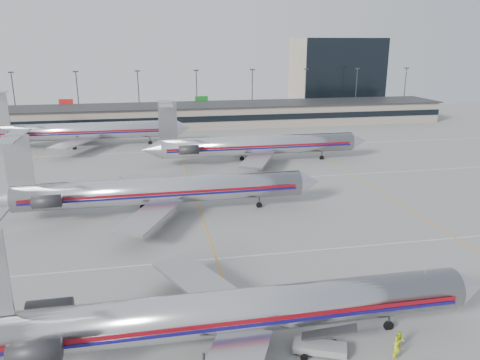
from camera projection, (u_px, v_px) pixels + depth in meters
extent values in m
plane|color=gray|center=(232.00, 306.00, 42.98)|extent=(260.00, 260.00, 0.00)
cube|color=silver|center=(216.00, 259.00, 52.39)|extent=(160.00, 0.15, 0.02)
cube|color=gray|center=(171.00, 116.00, 134.38)|extent=(160.00, 16.00, 6.00)
cube|color=black|center=(173.00, 120.00, 126.70)|extent=(160.00, 0.20, 1.60)
cube|color=#2D2D30|center=(171.00, 106.00, 133.51)|extent=(162.00, 17.00, 0.30)
cylinder|color=#38383D|center=(14.00, 99.00, 137.90)|extent=(0.30, 0.30, 15.00)
cube|color=#2D2D30|center=(11.00, 72.00, 135.76)|extent=(1.60, 0.40, 0.35)
cylinder|color=#38383D|center=(78.00, 97.00, 141.26)|extent=(0.30, 0.30, 15.00)
cube|color=#2D2D30|center=(76.00, 72.00, 139.12)|extent=(1.60, 0.40, 0.35)
cylinder|color=#38383D|center=(139.00, 96.00, 144.62)|extent=(0.30, 0.30, 15.00)
cube|color=#2D2D30|center=(137.00, 71.00, 142.48)|extent=(1.60, 0.40, 0.35)
cylinder|color=#38383D|center=(197.00, 95.00, 147.97)|extent=(0.30, 0.30, 15.00)
cube|color=#2D2D30|center=(196.00, 70.00, 145.84)|extent=(1.60, 0.40, 0.35)
cylinder|color=#38383D|center=(252.00, 94.00, 151.33)|extent=(0.30, 0.30, 15.00)
cube|color=#2D2D30|center=(252.00, 70.00, 149.19)|extent=(1.60, 0.40, 0.35)
cylinder|color=#38383D|center=(305.00, 93.00, 154.69)|extent=(0.30, 0.30, 15.00)
cube|color=#2D2D30|center=(306.00, 69.00, 152.55)|extent=(1.60, 0.40, 0.35)
cylinder|color=#38383D|center=(356.00, 92.00, 158.05)|extent=(0.30, 0.30, 15.00)
cube|color=#2D2D30|center=(358.00, 69.00, 155.91)|extent=(1.60, 0.40, 0.35)
cylinder|color=#38383D|center=(405.00, 91.00, 161.41)|extent=(0.30, 0.30, 15.00)
cube|color=#2D2D30|center=(407.00, 68.00, 159.27)|extent=(1.60, 0.40, 0.35)
cube|color=tan|center=(336.00, 74.00, 171.52)|extent=(30.00, 20.00, 25.00)
cylinder|color=silver|center=(236.00, 312.00, 36.16)|extent=(37.51, 3.47, 3.47)
cone|color=silver|center=(468.00, 286.00, 39.94)|extent=(3.00, 3.47, 3.47)
cube|color=maroon|center=(240.00, 323.00, 34.48)|extent=(35.64, 0.05, 0.33)
cube|color=#120D5B|center=(240.00, 327.00, 34.58)|extent=(35.64, 0.05, 0.26)
cube|color=#ACACB1|center=(202.00, 284.00, 42.25)|extent=(8.72, 12.71, 0.30)
cylinder|color=#2D2D30|center=(50.00, 309.00, 35.97)|extent=(3.38, 1.59, 1.59)
cylinder|color=#2D2D30|center=(35.00, 352.00, 30.94)|extent=(3.38, 1.59, 1.59)
cylinder|color=#2D2D30|center=(389.00, 321.00, 39.32)|extent=(0.19, 0.19, 1.55)
cylinder|color=#2D2D30|center=(197.00, 327.00, 38.46)|extent=(0.19, 0.19, 1.55)
cylinder|color=black|center=(389.00, 326.00, 39.44)|extent=(0.84, 0.28, 0.84)
cylinder|color=silver|center=(163.00, 190.00, 65.29)|extent=(39.56, 3.66, 3.66)
cone|color=silver|center=(309.00, 182.00, 69.28)|extent=(3.16, 3.66, 3.66)
cube|color=maroon|center=(164.00, 193.00, 63.52)|extent=(37.58, 0.05, 0.35)
cube|color=#120D5B|center=(164.00, 196.00, 63.63)|extent=(37.58, 0.05, 0.28)
cube|color=#ACACB1|center=(149.00, 184.00, 71.72)|extent=(9.20, 13.41, 0.32)
cube|color=#ACACB1|center=(150.00, 215.00, 58.68)|extent=(9.20, 13.41, 0.32)
cube|color=#ACACB1|center=(18.00, 161.00, 60.41)|extent=(3.36, 0.25, 6.73)
cube|color=#ACACB1|center=(12.00, 137.00, 59.47)|extent=(2.37, 10.38, 0.18)
cylinder|color=#2D2D30|center=(55.00, 189.00, 65.09)|extent=(3.56, 1.68, 1.68)
cylinder|color=#2D2D30|center=(47.00, 202.00, 59.79)|extent=(3.56, 1.68, 1.68)
cylinder|color=#2D2D30|center=(259.00, 202.00, 68.62)|extent=(0.20, 0.20, 1.63)
cylinder|color=#2D2D30|center=(143.00, 216.00, 63.25)|extent=(0.20, 0.20, 1.63)
cylinder|color=#2D2D30|center=(143.00, 204.00, 67.72)|extent=(0.20, 0.20, 1.63)
cylinder|color=black|center=(259.00, 205.00, 68.75)|extent=(0.89, 0.30, 0.89)
cylinder|color=silver|center=(259.00, 145.00, 93.68)|extent=(39.06, 3.80, 3.80)
cone|color=silver|center=(358.00, 141.00, 97.63)|extent=(3.29, 3.80, 3.80)
cone|color=#ACACB1|center=(151.00, 150.00, 89.69)|extent=(3.70, 3.80, 3.80)
cube|color=maroon|center=(262.00, 146.00, 91.84)|extent=(37.10, 0.05, 0.36)
cube|color=#120D5B|center=(262.00, 148.00, 91.95)|extent=(37.10, 0.05, 0.29)
cube|color=#ACACB1|center=(242.00, 143.00, 100.36)|extent=(9.56, 13.93, 0.33)
cube|color=#ACACB1|center=(258.00, 159.00, 86.81)|extent=(9.56, 13.93, 0.33)
cube|color=#ACACB1|center=(168.00, 121.00, 88.81)|extent=(3.49, 0.26, 6.99)
cube|color=#ACACB1|center=(165.00, 104.00, 87.82)|extent=(2.47, 10.79, 0.19)
cylinder|color=#2D2D30|center=(186.00, 144.00, 93.67)|extent=(3.70, 1.75, 1.75)
cylinder|color=#2D2D30|center=(189.00, 150.00, 88.15)|extent=(3.70, 1.75, 1.75)
cylinder|color=#2D2D30|center=(322.00, 155.00, 96.95)|extent=(0.21, 0.21, 1.70)
cylinder|color=#2D2D30|center=(247.00, 162.00, 91.56)|extent=(0.21, 0.21, 1.70)
cylinder|color=#2D2D30|center=(242.00, 156.00, 96.20)|extent=(0.21, 0.21, 1.70)
cylinder|color=black|center=(322.00, 158.00, 97.09)|extent=(0.93, 0.31, 0.93)
cylinder|color=silver|center=(89.00, 131.00, 108.19)|extent=(40.20, 3.91, 3.91)
cone|color=silver|center=(183.00, 128.00, 112.25)|extent=(3.39, 3.91, 3.91)
cube|color=maroon|center=(88.00, 132.00, 106.29)|extent=(38.19, 0.05, 0.37)
cube|color=#120D5B|center=(88.00, 134.00, 106.41)|extent=(38.19, 0.05, 0.30)
cube|color=#ACACB1|center=(84.00, 130.00, 115.06)|extent=(9.84, 14.34, 0.34)
cube|color=#ACACB1|center=(76.00, 142.00, 101.12)|extent=(9.84, 14.34, 0.34)
cube|color=#ACACB1|center=(0.00, 109.00, 103.17)|extent=(3.60, 0.26, 7.19)
cylinder|color=#2D2D30|center=(24.00, 130.00, 108.17)|extent=(3.81, 1.80, 1.80)
cylinder|color=#2D2D30|center=(17.00, 134.00, 102.49)|extent=(3.81, 1.80, 1.80)
cylinder|color=#2D2D30|center=(150.00, 141.00, 111.55)|extent=(0.21, 0.21, 1.75)
cylinder|color=#2D2D30|center=(74.00, 146.00, 106.00)|extent=(0.21, 0.21, 1.75)
cylinder|color=#2D2D30|center=(77.00, 141.00, 110.78)|extent=(0.21, 0.21, 1.75)
cylinder|color=black|center=(150.00, 143.00, 111.69)|extent=(0.95, 0.32, 0.95)
cube|color=gray|center=(320.00, 348.00, 36.29)|extent=(4.36, 2.95, 0.57)
cube|color=#2D2D30|center=(329.00, 332.00, 36.05)|extent=(4.24, 2.55, 1.47)
cylinder|color=black|center=(334.00, 343.00, 37.22)|extent=(0.57, 0.18, 0.57)
cylinder|color=black|center=(341.00, 353.00, 36.04)|extent=(0.57, 0.18, 0.57)
cylinder|color=black|center=(299.00, 348.00, 36.67)|extent=(0.57, 0.18, 0.57)
cylinder|color=black|center=(304.00, 358.00, 35.49)|extent=(0.57, 0.18, 0.57)
imported|color=#D7EC16|center=(396.00, 352.00, 35.35)|extent=(0.68, 0.58, 1.58)
imported|color=#B3C912|center=(399.00, 341.00, 36.53)|extent=(0.97, 0.86, 1.67)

